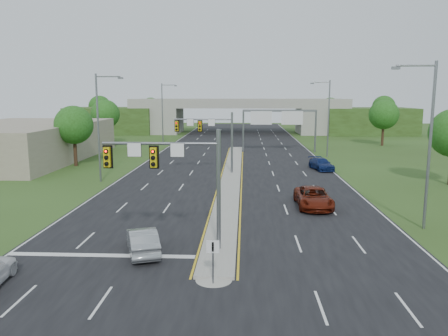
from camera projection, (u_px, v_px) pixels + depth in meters
name	position (u px, v px, depth m)	size (l,w,h in m)	color
ground	(219.00, 251.00, 25.01)	(240.00, 240.00, 0.00)	#2C4117
road	(234.00, 161.00, 59.50)	(24.00, 160.00, 0.02)	black
median	(231.00, 176.00, 47.66)	(2.00, 54.00, 0.16)	gray
median_nose	(214.00, 278.00, 21.05)	(2.00, 2.00, 0.16)	gray
lane_markings	(228.00, 168.00, 53.52)	(23.72, 160.00, 0.01)	gold
signal_mast_near	(178.00, 170.00, 24.27)	(6.62, 0.60, 7.00)	slate
signal_mast_far	(212.00, 133.00, 48.90)	(6.62, 0.60, 7.00)	slate
keep_right_sign	(213.00, 254.00, 20.30)	(0.60, 0.13, 2.20)	slate
sign_gantry	(278.00, 119.00, 68.10)	(11.58, 0.44, 6.67)	slate
overpass	(239.00, 118.00, 103.26)	(80.00, 14.00, 8.10)	gray
lightpole_l_mid	(100.00, 123.00, 44.34)	(2.85, 0.25, 11.00)	slate
lightpole_l_far	(163.00, 111.00, 78.83)	(2.85, 0.25, 11.00)	slate
lightpole_r_near	(427.00, 138.00, 28.31)	(2.85, 0.25, 11.00)	slate
lightpole_r_far	(327.00, 115.00, 62.80)	(2.85, 0.25, 11.00)	slate
tree_l_near	(74.00, 125.00, 54.66)	(4.80, 4.80, 7.60)	#382316
tree_l_mid	(105.00, 114.00, 79.43)	(5.20, 5.20, 8.12)	#382316
tree_r_mid	(384.00, 115.00, 77.08)	(5.20, 5.20, 8.12)	#382316
tree_back_a	(100.00, 107.00, 118.46)	(6.00, 6.00, 8.85)	#382316
tree_back_b	(151.00, 108.00, 117.86)	(5.60, 5.60, 8.32)	#382316
tree_back_c	(330.00, 108.00, 115.60)	(5.60, 5.60, 8.32)	#382316
tree_back_d	(384.00, 107.00, 114.89)	(6.00, 6.00, 8.85)	#382316
commercial_building	(18.00, 142.00, 60.50)	(18.00, 30.00, 5.00)	gray
car_silver	(142.00, 241.00, 24.58)	(1.54, 4.41, 1.45)	#999CA0
car_far_a	(313.00, 197.00, 34.76)	(2.60, 5.64, 1.57)	#591608
car_far_b	(321.00, 164.00, 52.35)	(1.93, 4.76, 1.38)	#0D1C4F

